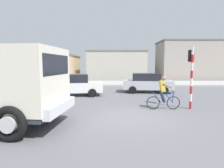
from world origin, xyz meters
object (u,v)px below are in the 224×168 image
object	(u,v)px
cyclist	(164,93)
car_white_mid	(148,83)
traffic_light_pole	(192,69)
car_red_near	(75,85)

from	to	relation	value
cyclist	car_white_mid	bearing A→B (deg)	87.10
traffic_light_pole	car_white_mid	size ratio (longest dim) A/B	0.77
car_red_near	car_white_mid	world-z (taller)	same
car_red_near	traffic_light_pole	bearing A→B (deg)	-30.79
cyclist	car_red_near	xyz separation A→B (m)	(-5.41, 4.25, -0.05)
car_red_near	car_white_mid	xyz separation A→B (m)	(5.71, 1.59, 0.00)
traffic_light_pole	car_red_near	size ratio (longest dim) A/B	0.76
car_red_near	car_white_mid	size ratio (longest dim) A/B	1.01
cyclist	car_red_near	world-z (taller)	cyclist
traffic_light_pole	car_red_near	world-z (taller)	traffic_light_pole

